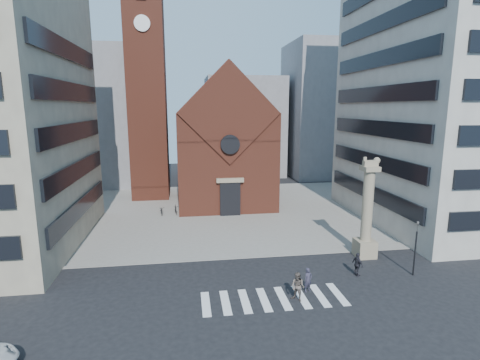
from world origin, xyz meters
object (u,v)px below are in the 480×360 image
lion_column (367,218)px  pedestrian_0 (308,280)px  pedestrian_1 (298,287)px  scooter_0 (162,210)px  pedestrian_2 (358,264)px  traffic_light (416,247)px

lion_column → pedestrian_0: 9.04m
pedestrian_1 → scooter_0: (-10.16, 21.89, -0.46)m
pedestrian_2 → scooter_0: 24.64m
lion_column → pedestrian_1: bearing=-141.0°
lion_column → scooter_0: 23.97m
pedestrian_2 → scooter_0: (-15.76, 18.94, -0.39)m
lion_column → pedestrian_1: (-7.93, -6.43, -2.47)m
pedestrian_1 → scooter_0: 24.14m
traffic_light → pedestrian_0: size_ratio=2.49×
pedestrian_1 → scooter_0: pedestrian_1 is taller
scooter_0 → pedestrian_1: bearing=-71.8°
lion_column → traffic_light: lion_column is taller
pedestrian_0 → scooter_0: pedestrian_0 is taller
pedestrian_1 → traffic_light: bearing=57.2°
pedestrian_1 → pedestrian_2: pedestrian_1 is taller
pedestrian_0 → lion_column: bearing=14.4°
pedestrian_0 → pedestrian_2: size_ratio=0.94×
pedestrian_0 → pedestrian_2: (4.52, 1.84, 0.05)m
traffic_light → pedestrian_0: (-8.83, -1.31, -1.42)m
pedestrian_0 → pedestrian_1: bearing=-157.6°
pedestrian_2 → pedestrian_1: bearing=102.5°
pedestrian_2 → traffic_light: bearing=-112.2°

